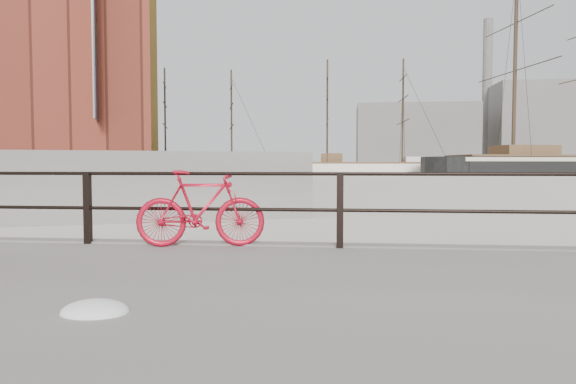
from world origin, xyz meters
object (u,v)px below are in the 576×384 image
(bicycle, at_px, (201,209))
(workboat_near, at_px, (52,184))
(schooner_left, at_px, (199,174))
(workboat_far, at_px, (34,179))
(schooner_mid, at_px, (364,173))

(bicycle, bearing_deg, workboat_near, 113.64)
(schooner_left, bearing_deg, workboat_near, -103.62)
(bicycle, bearing_deg, schooner_left, 95.83)
(schooner_left, height_order, workboat_far, schooner_left)
(schooner_left, bearing_deg, bicycle, -89.86)
(schooner_mid, xyz_separation_m, workboat_near, (-25.70, -53.48, 0.00))
(workboat_near, height_order, workboat_far, same)
(schooner_mid, xyz_separation_m, workboat_far, (-35.33, -40.60, 0.00))
(bicycle, xyz_separation_m, schooner_mid, (5.65, 83.48, -0.86))
(schooner_mid, relative_size, schooner_left, 1.20)
(bicycle, relative_size, workboat_far, 0.17)
(schooner_left, xyz_separation_m, workboat_far, (-7.86, -33.47, 0.00))
(bicycle, bearing_deg, workboat_far, 114.56)
(schooner_mid, relative_size, workboat_near, 2.28)
(bicycle, height_order, schooner_mid, schooner_mid)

